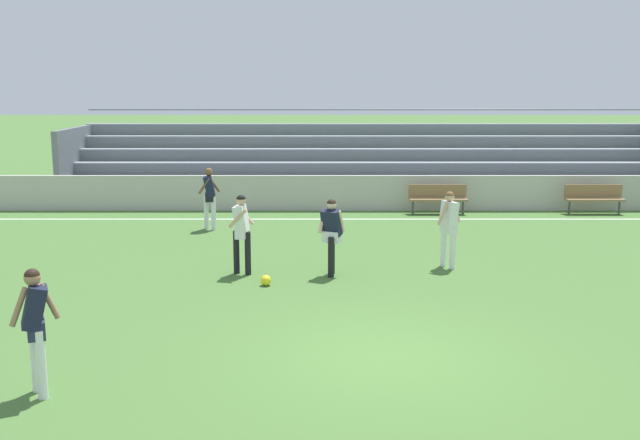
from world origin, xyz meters
The scene contains 12 objects.
ground_plane centered at (0.00, 0.00, 0.00)m, with size 160.00×160.00×0.00m, color #477033.
field_line_sideline centered at (0.00, 11.22, 0.00)m, with size 44.00×0.12×0.01m, color white.
sideline_wall centered at (0.00, 12.79, 0.56)m, with size 48.00×0.16×1.12m, color #BCB7AD.
bleacher_stand centered at (0.82, 15.70, 1.32)m, with size 21.20×4.21×3.03m.
bench_near_bin centered at (2.69, 12.18, 0.55)m, with size 1.80×0.40×0.90m.
bench_centre_sideline centered at (7.55, 12.18, 0.55)m, with size 1.80×0.40×0.90m.
player_white_deep_cover centered at (-2.65, 4.83, 1.03)m, with size 0.53×0.52×1.72m.
player_dark_wide_left centered at (-0.74, 4.73, 0.98)m, with size 0.60×0.47×1.65m.
player_white_challenging centered at (1.85, 5.40, 1.02)m, with size 0.61×0.46×1.71m.
player_dark_dropping_back centered at (-4.05, 9.69, 1.03)m, with size 0.58×0.46×1.72m.
player_dark_pressing_high centered at (-4.67, -1.37, 1.03)m, with size 0.56×0.49×1.72m.
soccer_ball centered at (-2.08, 3.92, 0.11)m, with size 0.22×0.22×0.22m, color yellow.
Camera 1 is at (-0.98, -10.53, 4.08)m, focal length 41.51 mm.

